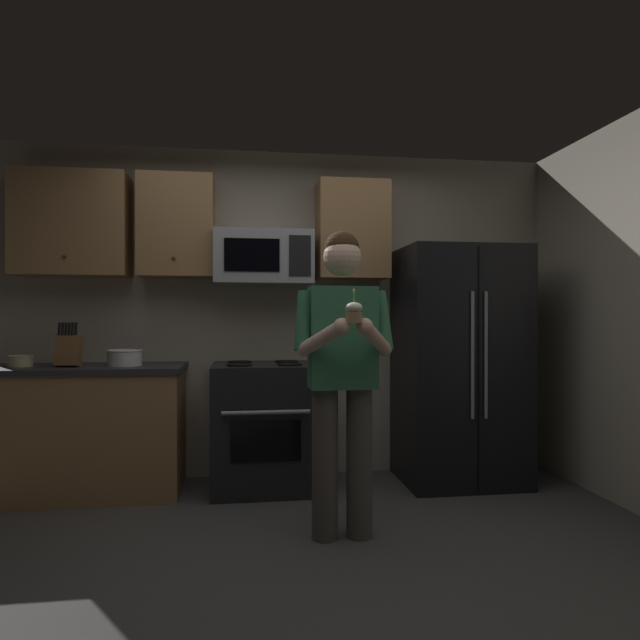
% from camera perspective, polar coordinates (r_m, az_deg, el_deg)
% --- Properties ---
extents(ground_plane, '(6.00, 6.00, 0.00)m').
position_cam_1_polar(ground_plane, '(3.07, -1.60, -24.03)').
color(ground_plane, '#474442').
extents(wall_back, '(4.40, 0.10, 2.60)m').
position_cam_1_polar(wall_back, '(4.55, -4.06, 0.69)').
color(wall_back, '#B7AD99').
rests_on(wall_back, ground).
extents(oven_range, '(0.76, 0.70, 0.93)m').
position_cam_1_polar(oven_range, '(4.22, -5.75, -10.72)').
color(oven_range, black).
rests_on(oven_range, ground).
extents(microwave, '(0.74, 0.41, 0.40)m').
position_cam_1_polar(microwave, '(4.29, -5.82, 6.34)').
color(microwave, '#9EA0A5').
extents(refrigerator, '(0.90, 0.75, 1.80)m').
position_cam_1_polar(refrigerator, '(4.44, 14.05, -4.47)').
color(refrigerator, black).
rests_on(refrigerator, ground).
extents(cabinet_row_upper, '(2.78, 0.36, 0.76)m').
position_cam_1_polar(cabinet_row_upper, '(4.39, -13.47, 9.22)').
color(cabinet_row_upper, '#9E7247').
extents(counter_left, '(1.44, 0.66, 0.92)m').
position_cam_1_polar(counter_left, '(4.39, -23.27, -10.31)').
color(counter_left, '#9E7247').
rests_on(counter_left, ground).
extents(knife_block, '(0.16, 0.15, 0.32)m').
position_cam_1_polar(knife_block, '(4.29, -24.37, -2.81)').
color(knife_block, brown).
rests_on(knife_block, counter_left).
extents(bowl_large_white, '(0.25, 0.25, 0.11)m').
position_cam_1_polar(bowl_large_white, '(4.23, -19.39, -3.62)').
color(bowl_large_white, white).
rests_on(bowl_large_white, counter_left).
extents(bowl_small_colored, '(0.17, 0.17, 0.08)m').
position_cam_1_polar(bowl_small_colored, '(4.45, -28.36, -3.68)').
color(bowl_small_colored, beige).
rests_on(bowl_small_colored, counter_left).
extents(person, '(0.60, 0.48, 1.76)m').
position_cam_1_polar(person, '(3.19, 2.33, -4.59)').
color(person, '#4C4742').
rests_on(person, ground).
extents(cupcake, '(0.09, 0.09, 0.17)m').
position_cam_1_polar(cupcake, '(2.85, 3.51, 0.81)').
color(cupcake, '#A87F56').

